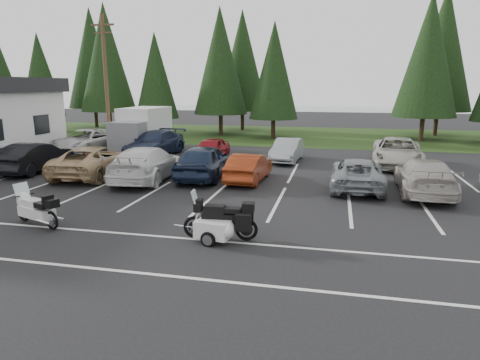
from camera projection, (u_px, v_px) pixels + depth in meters
The scene contains 30 objects.
ground at pixel (190, 205), 16.17m from camera, with size 120.00×120.00×0.00m, color black.
grass_strip at pixel (277, 135), 39.03m from camera, with size 80.00×16.00×0.01m, color #1A3410.
lake_water at pixel (329, 114), 67.71m from camera, with size 70.00×50.00×0.02m, color slate.
utility_pole at pixel (106, 81), 28.73m from camera, with size 1.60×0.26×9.00m.
box_truck at pixel (139, 129), 29.48m from camera, with size 2.40×5.60×2.90m, color silver, non-canonical shape.
stall_markings at pixel (206, 192), 18.08m from camera, with size 32.00×16.00×0.01m, color silver.
conifer_1 at pixel (40, 75), 39.91m from camera, with size 3.96×3.96×9.22m.
conifer_2 at pixel (106, 58), 39.81m from camera, with size 5.10×5.10×11.89m.
conifer_3 at pixel (156, 76), 37.67m from camera, with size 3.87×3.87×9.02m.
conifer_4 at pixel (220, 61), 37.64m from camera, with size 4.80×4.80×11.17m.
conifer_5 at pixel (274, 71), 35.53m from camera, with size 4.14×4.14×9.63m.
conifer_6 at pixel (428, 55), 33.20m from camera, with size 4.93×4.93×11.48m.
conifer_back_a at pixel (92, 58), 44.62m from camera, with size 5.28×5.28×12.30m.
conifer_back_b at pixel (242, 61), 41.76m from camera, with size 4.97×4.97×11.58m.
conifer_back_c at pixel (443, 49), 37.08m from camera, with size 5.50×5.50×12.81m.
car_near_1 at pixel (36, 157), 22.24m from camera, with size 1.62×4.65×1.53m, color black.
car_near_2 at pixel (94, 161), 21.21m from camera, with size 2.50×5.43×1.51m, color tan.
car_near_3 at pixel (147, 163), 20.26m from camera, with size 2.26×5.55×1.61m, color silver.
car_near_4 at pixel (204, 161), 20.66m from camera, with size 1.97×4.89×1.66m, color #17223B.
car_near_5 at pixel (249, 167), 20.06m from camera, with size 1.40×4.01×1.32m, color maroon.
car_near_6 at pixel (357, 174), 18.61m from camera, with size 2.20×4.78×1.33m, color gray.
car_near_7 at pixel (425, 176), 17.67m from camera, with size 2.08×5.12×1.49m, color #ACA59E.
car_far_0 at pixel (87, 141), 28.19m from camera, with size 2.66×5.77×1.60m, color silver.
car_far_1 at pixel (155, 144), 27.27m from camera, with size 2.21×5.45×1.58m, color #161F38.
car_far_2 at pixel (211, 149), 25.79m from camera, with size 1.56×3.89×1.33m, color maroon.
car_far_3 at pixel (287, 150), 25.34m from camera, with size 1.42×4.07×1.34m, color gray.
car_far_4 at pixel (397, 152), 23.74m from camera, with size 2.61×5.67×1.58m, color #ABA89D.
touring_motorcycle at pixel (36, 206), 13.65m from camera, with size 2.40×0.74×1.33m, color silver, non-canonical shape.
cargo_trailer at pixel (214, 231), 12.27m from camera, with size 1.43×0.80×0.66m, color white, non-canonical shape.
adventure_motorcycle at pixel (220, 215), 12.40m from camera, with size 2.44×0.85×1.48m, color black, non-canonical shape.
Camera 1 is at (5.27, -14.79, 4.42)m, focal length 32.00 mm.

